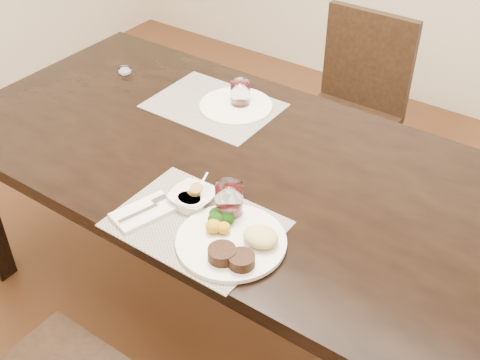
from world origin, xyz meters
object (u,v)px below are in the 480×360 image
Objects in this scene: dinner_plate at (235,241)px; far_plate at (236,106)px; chair_far at (353,103)px; cracker_bowl at (192,197)px; wine_glass_near at (229,202)px; steak_knife at (238,267)px.

dinner_plate is 1.13× the size of far_plate.
cracker_bowl is at bearing -87.94° from chair_far.
dinner_plate is at bearing -21.32° from cracker_bowl.
dinner_plate is 2.28× the size of cracker_bowl.
cracker_bowl is 1.22× the size of wine_glass_near.
steak_knife is at bearing -76.94° from chair_far.
steak_knife is 0.31m from cracker_bowl.
wine_glass_near reaches higher than dinner_plate.
chair_far reaches higher than cracker_bowl.
dinner_plate is 2.77× the size of wine_glass_near.
cracker_bowl is at bearing -174.79° from wine_glass_near.
chair_far is 8.21× the size of wine_glass_near.
cracker_bowl reaches higher than dinner_plate.
chair_far is 1.23m from cracker_bowl.
far_plate is (-0.34, 0.51, -0.04)m from wine_glass_near.
steak_knife and far_plate have the same top height.
far_plate is at bearing 142.47° from steak_knife.
dinner_plate is at bearing -47.46° from wine_glass_near.
wine_glass_near is at bearing 5.21° from cracker_bowl.
steak_knife is (0.31, -1.35, 0.26)m from chair_far.
wine_glass_near reaches higher than cracker_bowl.
wine_glass_near is (-0.09, 0.09, 0.03)m from dinner_plate.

